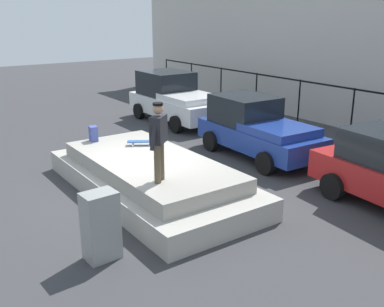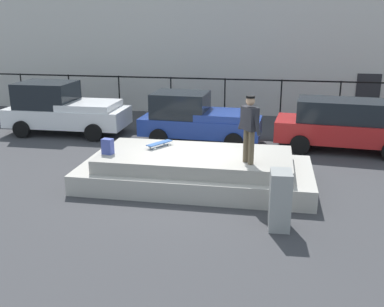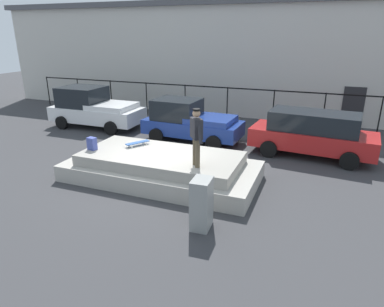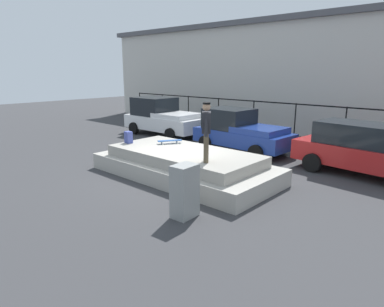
# 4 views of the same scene
# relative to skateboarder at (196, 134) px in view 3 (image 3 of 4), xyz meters

# --- Properties ---
(ground_plane) EXTENTS (60.00, 60.00, 0.00)m
(ground_plane) POSITION_rel_skateboarder_xyz_m (-1.52, 0.49, -1.83)
(ground_plane) COLOR #38383A
(concrete_ledge) EXTENTS (6.14, 2.88, 0.86)m
(concrete_ledge) POSITION_rel_skateboarder_xyz_m (-1.42, 0.59, -1.44)
(concrete_ledge) COLOR #ADA89E
(concrete_ledge) RESTS_ON ground_plane
(skateboarder) EXTENTS (0.63, 0.75, 1.67)m
(skateboarder) POSITION_rel_skateboarder_xyz_m (0.00, 0.00, 0.00)
(skateboarder) COLOR brown
(skateboarder) RESTS_ON concrete_ledge
(skateboard) EXTENTS (0.61, 0.82, 0.12)m
(skateboard) POSITION_rel_skateboarder_xyz_m (-2.51, 1.02, -0.87)
(skateboard) COLOR #264C8C
(skateboard) RESTS_ON concrete_ledge
(backpack) EXTENTS (0.31, 0.25, 0.41)m
(backpack) POSITION_rel_skateboarder_xyz_m (-3.68, 0.12, -0.76)
(backpack) COLOR #3F4C99
(backpack) RESTS_ON concrete_ledge
(car_white_pickup_near) EXTENTS (4.56, 2.16, 1.96)m
(car_white_pickup_near) POSITION_rel_skateboarder_xyz_m (-7.38, 5.20, -0.88)
(car_white_pickup_near) COLOR white
(car_white_pickup_near) RESTS_ON ground_plane
(car_blue_pickup_mid) EXTENTS (4.28, 2.12, 1.78)m
(car_blue_pickup_mid) POSITION_rel_skateboarder_xyz_m (-2.10, 4.73, -0.95)
(car_blue_pickup_mid) COLOR navy
(car_blue_pickup_mid) RESTS_ON ground_plane
(car_red_hatchback_far) EXTENTS (4.68, 2.29, 1.71)m
(car_red_hatchback_far) POSITION_rel_skateboarder_xyz_m (2.96, 4.63, -0.92)
(car_red_hatchback_far) COLOR #B21E1E
(car_red_hatchback_far) RESTS_ON ground_plane
(utility_box) EXTENTS (0.47, 0.62, 1.27)m
(utility_box) POSITION_rel_skateboarder_xyz_m (0.78, -1.70, -1.20)
(utility_box) COLOR gray
(utility_box) RESTS_ON ground_plane
(fence_row) EXTENTS (24.06, 0.06, 1.80)m
(fence_row) POSITION_rel_skateboarder_xyz_m (-1.52, 8.69, -0.55)
(fence_row) COLOR black
(fence_row) RESTS_ON ground_plane
(warehouse_building) EXTENTS (31.12, 9.01, 6.14)m
(warehouse_building) POSITION_rel_skateboarder_xyz_m (-1.52, 14.06, 1.25)
(warehouse_building) COLOR beige
(warehouse_building) RESTS_ON ground_plane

